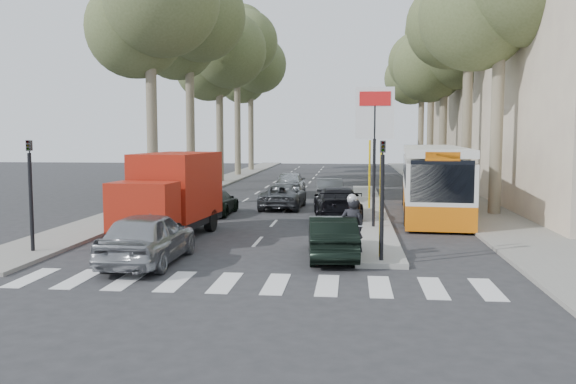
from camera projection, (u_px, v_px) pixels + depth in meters
name	position (u px, v px, depth m)	size (l,w,h in m)	color
ground	(276.00, 253.00, 19.40)	(120.00, 120.00, 0.00)	#28282B
sidewalk_right	(439.00, 187.00, 43.26)	(3.20, 70.00, 0.12)	gray
median_left	(219.00, 182.00, 47.95)	(2.40, 64.00, 0.12)	gray
traffic_island	(369.00, 210.00, 29.95)	(1.50, 26.00, 0.16)	gray
building_far	(511.00, 84.00, 50.71)	(11.00, 20.00, 16.00)	#B7A88E
billboard	(374.00, 136.00, 23.67)	(1.50, 12.10, 5.60)	yellow
traffic_light_island	(382.00, 180.00, 17.35)	(0.16, 0.41, 3.60)	black
traffic_light_left	(30.00, 176.00, 18.97)	(0.16, 0.41, 3.60)	black
tree_l_a	(153.00, 5.00, 31.23)	(7.40, 7.20, 14.10)	#6B604C
tree_l_b	(191.00, 20.00, 39.10)	(7.40, 7.20, 14.88)	#6B604C
tree_l_c	(221.00, 53.00, 47.10)	(7.40, 7.20, 13.71)	#6B604C
tree_l_d	(239.00, 46.00, 54.87)	(7.40, 7.20, 15.66)	#6B604C
tree_l_e	(252.00, 67.00, 62.90)	(7.40, 7.20, 14.49)	#6B604C
tree_r_b	(472.00, 2.00, 35.31)	(7.40, 7.20, 15.27)	#6B604C
tree_r_c	(446.00, 51.00, 43.41)	(7.40, 7.20, 13.32)	#6B604C
tree_r_d	(433.00, 47.00, 51.19)	(7.40, 7.20, 14.88)	#6B604C
tree_r_e	(423.00, 66.00, 59.17)	(7.40, 7.20, 14.10)	#6B604C
silver_hatchback	(148.00, 237.00, 17.71)	(1.85, 4.59, 1.57)	#999BA1
dark_hatchback	(332.00, 237.00, 18.53)	(1.40, 4.00, 1.32)	black
queue_car_a	(283.00, 196.00, 31.15)	(2.04, 4.42, 1.23)	#4A4D52
queue_car_b	(337.00, 202.00, 27.35)	(2.03, 5.00, 1.45)	black
queue_car_c	(290.00, 183.00, 38.15)	(1.78, 4.41, 1.50)	#ABAFB3
queue_car_d	(329.00, 190.00, 34.08)	(1.42, 4.06, 1.34)	#4A4E51
queue_car_e	(215.00, 202.00, 28.67)	(1.65, 4.05, 1.18)	black
red_truck	(171.00, 193.00, 22.28)	(2.72, 5.96, 3.08)	black
city_bus	(433.00, 179.00, 28.70)	(3.56, 12.38, 3.22)	orange
motorcycle	(352.00, 228.00, 18.61)	(0.85, 2.34, 1.99)	black
pedestrian_near	(468.00, 196.00, 27.60)	(1.00, 0.49, 1.70)	#443854
pedestrian_far	(455.00, 196.00, 28.48)	(1.03, 0.46, 1.60)	brown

